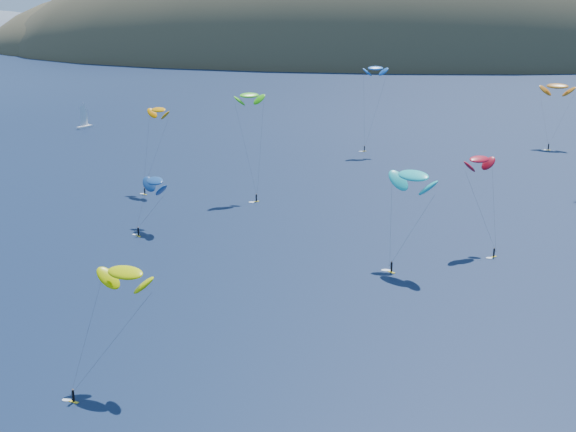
# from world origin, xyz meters

# --- Properties ---
(island) EXTENTS (730.00, 300.00, 210.00)m
(island) POSITION_xyz_m (39.40, 562.36, -10.74)
(island) COLOR #3D3526
(island) RESTS_ON ground
(sailboat) EXTENTS (7.97, 7.59, 9.53)m
(sailboat) POSITION_xyz_m (-100.26, 218.84, 0.86)
(sailboat) COLOR white
(sailboat) RESTS_ON ground
(kitesurfer_1) EXTENTS (8.13, 11.92, 22.54)m
(kitesurfer_1) POSITION_xyz_m (-49.45, 134.01, 20.38)
(kitesurfer_1) COLOR yellow
(kitesurfer_1) RESTS_ON ground
(kitesurfer_2) EXTENTS (10.51, 12.11, 17.19)m
(kitesurfer_2) POSITION_xyz_m (-27.59, 31.46, 14.80)
(kitesurfer_2) COLOR yellow
(kitesurfer_2) RESTS_ON ground
(kitesurfer_3) EXTENTS (8.53, 12.59, 27.10)m
(kitesurfer_3) POSITION_xyz_m (-25.41, 130.52, 24.83)
(kitesurfer_3) COLOR yellow
(kitesurfer_3) RESTS_ON ground
(kitesurfer_4) EXTENTS (8.52, 6.03, 28.16)m
(kitesurfer_4) POSITION_xyz_m (5.81, 188.19, 25.92)
(kitesurfer_4) COLOR yellow
(kitesurfer_4) RESTS_ON ground
(kitesurfer_5) EXTENTS (11.15, 12.01, 20.22)m
(kitesurfer_5) POSITION_xyz_m (12.56, 81.04, 17.19)
(kitesurfer_5) COLOR yellow
(kitesurfer_5) RESTS_ON ground
(kitesurfer_9) EXTENTS (8.26, 11.98, 20.06)m
(kitesurfer_9) POSITION_xyz_m (26.19, 93.58, 17.85)
(kitesurfer_9) COLOR yellow
(kitesurfer_9) RESTS_ON ground
(kitesurfer_10) EXTENTS (9.08, 12.94, 12.91)m
(kitesurfer_10) POSITION_xyz_m (-41.78, 99.53, 10.33)
(kitesurfer_10) COLOR yellow
(kitesurfer_10) RESTS_ON ground
(kitesurfer_11) EXTENTS (11.59, 13.77, 22.30)m
(kitesurfer_11) POSITION_xyz_m (64.84, 203.04, 19.31)
(kitesurfer_11) COLOR yellow
(kitesurfer_11) RESTS_ON ground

